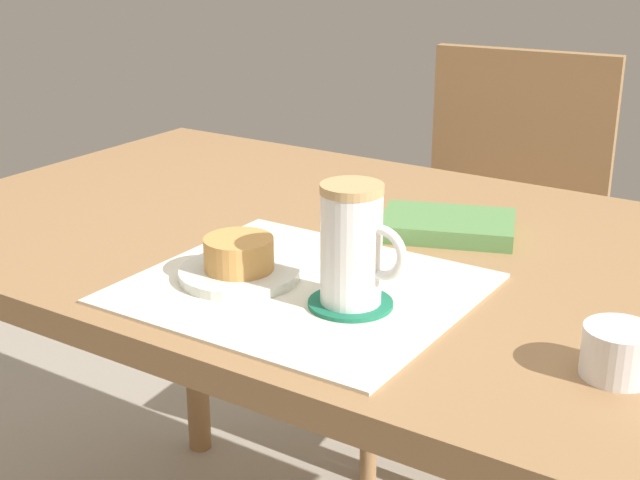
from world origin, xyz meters
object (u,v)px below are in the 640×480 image
object	(u,v)px
dining_table	(338,288)
sugar_bowl	(618,352)
pastry_plate	(240,273)
small_book	(448,225)
pastry	(239,254)
coffee_mug	(353,244)
wooden_chair	(498,245)

from	to	relation	value
dining_table	sugar_bowl	distance (m)	0.48
dining_table	pastry_plate	bearing A→B (deg)	-94.23
pastry_plate	small_book	bearing A→B (deg)	64.96
sugar_bowl	small_book	world-z (taller)	sugar_bowl
pastry	coffee_mug	distance (m)	0.16
wooden_chair	pastry	distance (m)	0.93
wooden_chair	coffee_mug	world-z (taller)	wooden_chair
pastry_plate	coffee_mug	xyz separation A→B (m)	(0.16, 0.00, 0.07)
small_book	sugar_bowl	bearing A→B (deg)	-62.25
wooden_chair	pastry	world-z (taller)	wooden_chair
pastry_plate	coffee_mug	size ratio (longest dim) A/B	1.07
small_book	pastry_plate	bearing A→B (deg)	-135.10
sugar_bowl	small_book	size ratio (longest dim) A/B	0.39
wooden_chair	small_book	distance (m)	0.67
pastry	small_book	xyz separation A→B (m)	(0.14, 0.29, -0.02)
wooden_chair	small_book	bearing A→B (deg)	98.60
wooden_chair	coffee_mug	bearing A→B (deg)	95.24
pastry	wooden_chair	bearing A→B (deg)	91.27
wooden_chair	pastry_plate	xyz separation A→B (m)	(0.02, -0.89, 0.25)
pastry	small_book	distance (m)	0.32
small_book	coffee_mug	bearing A→B (deg)	-106.24
pastry_plate	coffee_mug	bearing A→B (deg)	1.66
coffee_mug	sugar_bowl	xyz separation A→B (m)	(0.29, 0.01, -0.05)
pastry	coffee_mug	size ratio (longest dim) A/B	0.61
pastry	coffee_mug	world-z (taller)	coffee_mug
sugar_bowl	pastry	bearing A→B (deg)	-178.61
coffee_mug	sugar_bowl	world-z (taller)	coffee_mug
wooden_chair	pastry_plate	bearing A→B (deg)	85.37
pastry	small_book	bearing A→B (deg)	64.96
wooden_chair	sugar_bowl	bearing A→B (deg)	111.88
pastry_plate	pastry	size ratio (longest dim) A/B	1.74
pastry_plate	sugar_bowl	distance (m)	0.45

